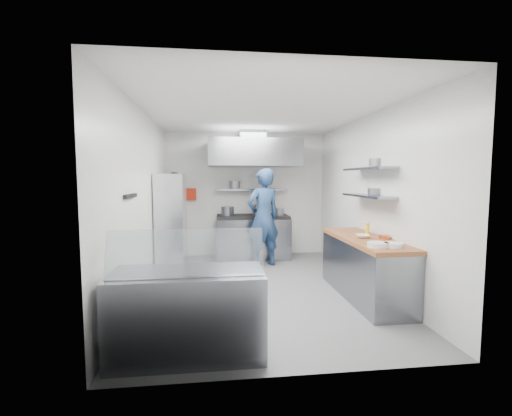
{
  "coord_description": "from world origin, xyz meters",
  "views": [
    {
      "loc": [
        -0.71,
        -5.37,
        1.77
      ],
      "look_at": [
        0.0,
        0.6,
        1.25
      ],
      "focal_mm": 24.0,
      "sensor_mm": 36.0,
      "label": 1
    }
  ],
  "objects": [
    {
      "name": "floor",
      "position": [
        0.0,
        0.0,
        0.0
      ],
      "size": [
        5.0,
        5.0,
        0.0
      ],
      "primitive_type": "plane",
      "color": "slate",
      "rests_on": "ground"
    },
    {
      "name": "ceiling",
      "position": [
        0.0,
        0.0,
        2.8
      ],
      "size": [
        5.0,
        5.0,
        0.0
      ],
      "primitive_type": "plane",
      "rotation": [
        3.14,
        0.0,
        0.0
      ],
      "color": "silver",
      "rests_on": "wall_back"
    },
    {
      "name": "wall_back",
      "position": [
        0.0,
        2.5,
        1.4
      ],
      "size": [
        3.6,
        2.8,
        0.02
      ],
      "primitive_type": "cube",
      "rotation": [
        1.57,
        0.0,
        0.0
      ],
      "color": "white",
      "rests_on": "floor"
    },
    {
      "name": "wall_front",
      "position": [
        0.0,
        -2.5,
        1.4
      ],
      "size": [
        3.6,
        2.8,
        0.02
      ],
      "primitive_type": "cube",
      "rotation": [
        -1.57,
        0.0,
        0.0
      ],
      "color": "white",
      "rests_on": "floor"
    },
    {
      "name": "wall_left",
      "position": [
        -1.8,
        0.0,
        1.4
      ],
      "size": [
        2.8,
        5.0,
        0.02
      ],
      "primitive_type": "cube",
      "rotation": [
        1.57,
        0.0,
        1.57
      ],
      "color": "white",
      "rests_on": "floor"
    },
    {
      "name": "wall_right",
      "position": [
        1.8,
        0.0,
        1.4
      ],
      "size": [
        2.8,
        5.0,
        0.02
      ],
      "primitive_type": "cube",
      "rotation": [
        1.57,
        0.0,
        -1.57
      ],
      "color": "white",
      "rests_on": "floor"
    },
    {
      "name": "gas_range",
      "position": [
        0.1,
        2.1,
        0.45
      ],
      "size": [
        1.6,
        0.8,
        0.9
      ],
      "primitive_type": "cube",
      "color": "gray",
      "rests_on": "floor"
    },
    {
      "name": "cooktop",
      "position": [
        0.1,
        2.1,
        0.93
      ],
      "size": [
        1.57,
        0.78,
        0.06
      ],
      "primitive_type": "cube",
      "color": "black",
      "rests_on": "gas_range"
    },
    {
      "name": "stock_pot_left",
      "position": [
        -0.45,
        2.1,
        1.06
      ],
      "size": [
        0.28,
        0.28,
        0.2
      ],
      "primitive_type": "cylinder",
      "color": "slate",
      "rests_on": "cooktop"
    },
    {
      "name": "stock_pot_mid",
      "position": [
        0.29,
        2.1,
        1.08
      ],
      "size": [
        0.38,
        0.38,
        0.24
      ],
      "primitive_type": "cylinder",
      "color": "slate",
      "rests_on": "cooktop"
    },
    {
      "name": "stock_pot_right",
      "position": [
        0.67,
        2.03,
        1.04
      ],
      "size": [
        0.24,
        0.24,
        0.16
      ],
      "primitive_type": "cylinder",
      "color": "slate",
      "rests_on": "cooktop"
    },
    {
      "name": "over_range_shelf",
      "position": [
        0.1,
        2.34,
        1.52
      ],
      "size": [
        1.6,
        0.3,
        0.04
      ],
      "primitive_type": "cube",
      "color": "gray",
      "rests_on": "wall_back"
    },
    {
      "name": "shelf_pot_a",
      "position": [
        -0.27,
        2.36,
        1.63
      ],
      "size": [
        0.23,
        0.23,
        0.18
      ],
      "primitive_type": "cylinder",
      "color": "slate",
      "rests_on": "over_range_shelf"
    },
    {
      "name": "extractor_hood",
      "position": [
        0.1,
        1.93,
        2.3
      ],
      "size": [
        1.9,
        1.15,
        0.55
      ],
      "primitive_type": "cube",
      "color": "gray",
      "rests_on": "wall_back"
    },
    {
      "name": "hood_duct",
      "position": [
        0.1,
        2.15,
        2.68
      ],
      "size": [
        0.55,
        0.55,
        0.24
      ],
      "primitive_type": "cube",
      "color": "slate",
      "rests_on": "extractor_hood"
    },
    {
      "name": "red_firebox",
      "position": [
        -1.25,
        2.44,
        1.42
      ],
      "size": [
        0.22,
        0.1,
        0.26
      ],
      "primitive_type": "cube",
      "color": "red",
      "rests_on": "wall_back"
    },
    {
      "name": "chef",
      "position": [
        0.24,
        1.4,
        0.99
      ],
      "size": [
        0.85,
        0.71,
        1.97
      ],
      "primitive_type": "imported",
      "rotation": [
        0.0,
        0.0,
        3.53
      ],
      "color": "navy",
      "rests_on": "floor"
    },
    {
      "name": "wire_rack",
      "position": [
        -1.53,
        1.11,
        0.93
      ],
      "size": [
        0.5,
        0.9,
        1.85
      ],
      "primitive_type": "cube",
      "color": "silver",
      "rests_on": "floor"
    },
    {
      "name": "rack_bin_a",
      "position": [
        -1.53,
        0.91,
        0.8
      ],
      "size": [
        0.16,
        0.2,
        0.18
      ],
      "primitive_type": "cube",
      "color": "white",
      "rests_on": "wire_rack"
    },
    {
      "name": "rack_bin_b",
      "position": [
        -1.53,
        1.26,
        1.3
      ],
      "size": [
        0.15,
        0.19,
        0.17
      ],
      "primitive_type": "cube",
      "color": "yellow",
      "rests_on": "wire_rack"
    },
    {
      "name": "rack_jar",
      "position": [
        -1.48,
        1.26,
        1.8
      ],
      "size": [
        0.12,
        0.12,
        0.18
      ],
      "primitive_type": "cylinder",
      "color": "black",
      "rests_on": "wire_rack"
    },
    {
      "name": "knife_strip",
      "position": [
        -1.78,
        -0.9,
        1.55
      ],
      "size": [
        0.04,
        0.55,
        0.05
      ],
      "primitive_type": "cube",
      "color": "black",
      "rests_on": "wall_left"
    },
    {
      "name": "prep_counter_base",
      "position": [
        1.48,
        -0.6,
        0.42
      ],
      "size": [
        0.62,
        2.0,
        0.84
      ],
      "primitive_type": "cube",
      "color": "gray",
      "rests_on": "floor"
    },
    {
      "name": "prep_counter_top",
      "position": [
        1.48,
        -0.6,
        0.87
      ],
      "size": [
        0.65,
        2.04,
        0.06
      ],
      "primitive_type": "cube",
      "color": "#974F2B",
      "rests_on": "prep_counter_base"
    },
    {
      "name": "plate_stack_a",
      "position": [
        1.34,
        -1.3,
        0.93
      ],
      "size": [
        0.26,
        0.26,
        0.06
      ],
      "primitive_type": "cylinder",
      "color": "white",
      "rests_on": "prep_counter_top"
    },
    {
      "name": "plate_stack_b",
      "position": [
        1.52,
        -1.34,
        0.93
      ],
      "size": [
        0.22,
        0.22,
        0.06
      ],
      "primitive_type": "cylinder",
      "color": "white",
      "rests_on": "prep_counter_top"
    },
    {
      "name": "copper_pan",
      "position": [
        1.7,
        -0.76,
        0.93
      ],
      "size": [
        0.15,
        0.15,
        0.06
      ],
      "primitive_type": "cylinder",
      "color": "#D7693C",
      "rests_on": "prep_counter_top"
    },
    {
      "name": "squeeze_bottle",
      "position": [
        1.64,
        -0.33,
        0.99
      ],
      "size": [
        0.07,
        0.07,
        0.18
      ],
      "primitive_type": "cylinder",
      "color": "yellow",
      "rests_on": "prep_counter_top"
    },
    {
      "name": "mixing_bowl",
      "position": [
        1.43,
        -0.63,
        0.92
      ],
      "size": [
        0.25,
        0.25,
        0.05
      ],
      "primitive_type": "imported",
      "rotation": [
        0.0,
        0.0,
        -0.25
      ],
      "color": "white",
      "rests_on": "prep_counter_top"
    },
    {
      "name": "wall_shelf_lower",
      "position": [
        1.64,
        -0.3,
        1.5
      ],
      "size": [
        0.3,
        1.3,
        0.04
      ],
      "primitive_type": "cube",
      "color": "gray",
      "rests_on": "wall_right"
    },
    {
      "name": "wall_shelf_upper",
      "position": [
        1.64,
        -0.3,
        1.92
      ],
      "size": [
        0.3,
        1.3,
        0.04
      ],
      "primitive_type": "cube",
      "color": "gray",
      "rests_on": "wall_right"
    },
    {
      "name": "shelf_pot_c",
      "position": [
        1.76,
        -0.3,
        1.57
      ],
      "size": [
        0.22,
        0.22,
        0.1
      ],
      "primitive_type": "cylinder",
      "color": "slate",
      "rests_on": "wall_shelf_lower"
    },
    {
      "name": "shelf_pot_d",
      "position": [
        1.8,
        -0.26,
        2.01
      ],
      "size": [
        0.24,
        0.24,
        0.14
      ],
      "primitive_type": "cylinder",
      "color": "slate",
      "rests_on": "wall_shelf_upper"
    },
    {
      "name": "display_case",
      "position": [
        -0.99,
        -2.0,
        0.42
      ],
      "size": [
        1.5,
        0.7,
        0.85
      ],
      "primitive_type": "cube",
      "color": "gray",
      "rests_on": "floor"
    },
    {
      "name": "display_glass",
      "position": [
        -0.99,
        -2.12,
        1.07
      ],
      "size": [
        1.47,
        0.19,
        0.42
      ],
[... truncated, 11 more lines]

